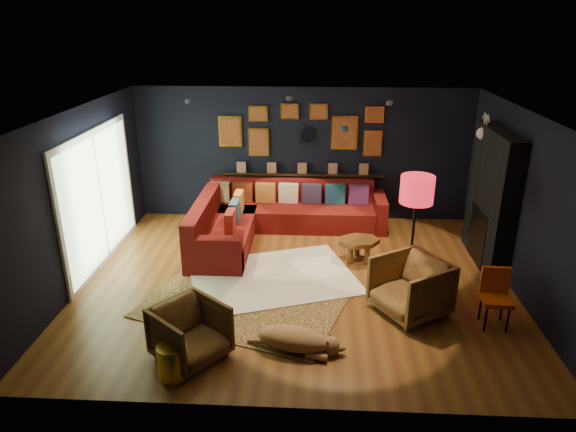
# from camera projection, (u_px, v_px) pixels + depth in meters

# --- Properties ---
(floor) EXTENTS (6.50, 6.50, 0.00)m
(floor) POSITION_uv_depth(u_px,v_px,m) (296.00, 281.00, 7.95)
(floor) COLOR brown
(floor) RESTS_ON ground
(room_walls) EXTENTS (6.50, 6.50, 6.50)m
(room_walls) POSITION_uv_depth(u_px,v_px,m) (297.00, 183.00, 7.37)
(room_walls) COLOR black
(room_walls) RESTS_ON ground
(sectional) EXTENTS (3.41, 2.69, 0.86)m
(sectional) POSITION_uv_depth(u_px,v_px,m) (267.00, 218.00, 9.54)
(sectional) COLOR maroon
(sectional) RESTS_ON ground
(ledge) EXTENTS (3.20, 0.12, 0.04)m
(ledge) POSITION_uv_depth(u_px,v_px,m) (302.00, 174.00, 10.10)
(ledge) COLOR black
(ledge) RESTS_ON room_walls
(gallery_wall) EXTENTS (3.15, 0.04, 1.02)m
(gallery_wall) POSITION_uv_depth(u_px,v_px,m) (302.00, 129.00, 9.81)
(gallery_wall) COLOR yellow
(gallery_wall) RESTS_ON room_walls
(sunburst_mirror) EXTENTS (0.47, 0.16, 0.47)m
(sunburst_mirror) POSITION_uv_depth(u_px,v_px,m) (308.00, 135.00, 9.85)
(sunburst_mirror) COLOR silver
(sunburst_mirror) RESTS_ON room_walls
(fireplace) EXTENTS (0.31, 1.60, 2.20)m
(fireplace) POSITION_uv_depth(u_px,v_px,m) (491.00, 203.00, 8.25)
(fireplace) COLOR black
(fireplace) RESTS_ON ground
(deer_head) EXTENTS (0.50, 0.28, 0.45)m
(deer_head) POSITION_uv_depth(u_px,v_px,m) (493.00, 133.00, 8.34)
(deer_head) COLOR white
(deer_head) RESTS_ON fireplace
(sliding_door) EXTENTS (0.06, 2.80, 2.20)m
(sliding_door) POSITION_uv_depth(u_px,v_px,m) (99.00, 198.00, 8.27)
(sliding_door) COLOR white
(sliding_door) RESTS_ON ground
(ceiling_spots) EXTENTS (3.30, 2.50, 0.06)m
(ceiling_spots) POSITION_uv_depth(u_px,v_px,m) (300.00, 106.00, 7.75)
(ceiling_spots) COLOR black
(ceiling_spots) RESTS_ON room_walls
(shag_rug) EXTENTS (2.93, 2.51, 0.03)m
(shag_rug) POSITION_uv_depth(u_px,v_px,m) (273.00, 278.00, 8.02)
(shag_rug) COLOR white
(shag_rug) RESTS_ON ground
(leopard_rug) EXTENTS (3.20, 2.72, 0.02)m
(leopard_rug) POSITION_uv_depth(u_px,v_px,m) (245.00, 302.00, 7.37)
(leopard_rug) COLOR tan
(leopard_rug) RESTS_ON ground
(coffee_table) EXTENTS (0.81, 0.67, 0.36)m
(coffee_table) POSITION_uv_depth(u_px,v_px,m) (359.00, 243.00, 8.50)
(coffee_table) COLOR #573915
(coffee_table) RESTS_ON shag_rug
(pouf) EXTENTS (0.56, 0.56, 0.36)m
(pouf) POSITION_uv_depth(u_px,v_px,m) (220.00, 254.00, 8.35)
(pouf) COLOR maroon
(pouf) RESTS_ON shag_rug
(armchair_left) EXTENTS (1.02, 1.02, 0.77)m
(armchair_left) POSITION_uv_depth(u_px,v_px,m) (190.00, 330.00, 6.05)
(armchair_left) COLOR #B77938
(armchair_left) RESTS_ON ground
(armchair_right) EXTENTS (1.14, 1.16, 0.88)m
(armchair_right) POSITION_uv_depth(u_px,v_px,m) (411.00, 284.00, 6.96)
(armchair_right) COLOR #B77938
(armchair_right) RESTS_ON ground
(gold_stool) EXTENTS (0.34, 0.34, 0.42)m
(gold_stool) POSITION_uv_depth(u_px,v_px,m) (173.00, 362.00, 5.78)
(gold_stool) COLOR yellow
(gold_stool) RESTS_ON ground
(orange_chair) EXTENTS (0.39, 0.39, 0.79)m
(orange_chair) POSITION_uv_depth(u_px,v_px,m) (496.00, 293.00, 6.71)
(orange_chair) COLOR black
(orange_chair) RESTS_ON ground
(floor_lamp) EXTENTS (0.48, 0.48, 1.75)m
(floor_lamp) POSITION_uv_depth(u_px,v_px,m) (417.00, 194.00, 7.27)
(floor_lamp) COLOR black
(floor_lamp) RESTS_ON ground
(dog) EXTENTS (1.33, 0.86, 0.39)m
(dog) POSITION_uv_depth(u_px,v_px,m) (293.00, 335.00, 6.26)
(dog) COLOR #A26E42
(dog) RESTS_ON leopard_rug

